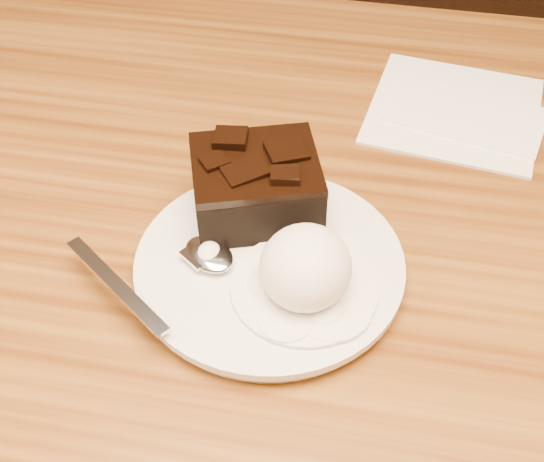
% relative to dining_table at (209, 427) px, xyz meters
% --- Properties ---
extents(dining_table, '(1.20, 0.80, 0.75)m').
position_rel_dining_table_xyz_m(dining_table, '(0.00, 0.00, 0.00)').
color(dining_table, '#51280C').
rests_on(dining_table, floor).
extents(plate, '(0.21, 0.21, 0.02)m').
position_rel_dining_table_xyz_m(plate, '(0.09, -0.06, 0.38)').
color(plate, white).
rests_on(plate, dining_table).
extents(brownie, '(0.12, 0.11, 0.05)m').
position_rel_dining_table_xyz_m(brownie, '(0.07, -0.00, 0.42)').
color(brownie, black).
rests_on(brownie, plate).
extents(ice_cream_scoop, '(0.07, 0.07, 0.06)m').
position_rel_dining_table_xyz_m(ice_cream_scoop, '(0.12, -0.08, 0.42)').
color(ice_cream_scoop, white).
rests_on(ice_cream_scoop, plate).
extents(melt_puddle, '(0.11, 0.11, 0.00)m').
position_rel_dining_table_xyz_m(melt_puddle, '(0.12, -0.08, 0.39)').
color(melt_puddle, white).
rests_on(melt_puddle, plate).
extents(spoon, '(0.16, 0.13, 0.01)m').
position_rel_dining_table_xyz_m(spoon, '(0.04, -0.07, 0.40)').
color(spoon, silver).
rests_on(spoon, plate).
extents(napkin, '(0.18, 0.18, 0.01)m').
position_rel_dining_table_xyz_m(napkin, '(0.23, 0.19, 0.38)').
color(napkin, white).
rests_on(napkin, dining_table).
extents(crumb_a, '(0.01, 0.01, 0.00)m').
position_rel_dining_table_xyz_m(crumb_a, '(0.05, -0.05, 0.39)').
color(crumb_a, black).
rests_on(crumb_a, plate).
extents(crumb_b, '(0.01, 0.01, 0.00)m').
position_rel_dining_table_xyz_m(crumb_b, '(0.11, -0.04, 0.39)').
color(crumb_b, black).
rests_on(crumb_b, plate).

